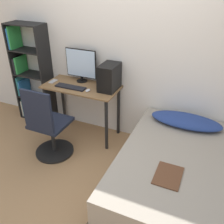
{
  "coord_description": "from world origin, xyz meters",
  "views": [
    {
      "loc": [
        1.15,
        -1.65,
        2.18
      ],
      "look_at": [
        0.14,
        0.64,
        0.75
      ],
      "focal_mm": 40.0,
      "sensor_mm": 36.0,
      "label": 1
    }
  ],
  "objects_px": {
    "monitor": "(81,65)",
    "pc_tower": "(109,77)",
    "bookshelf": "(29,77)",
    "office_chair": "(49,130)",
    "bed": "(172,174)",
    "keyboard": "(71,87)"
  },
  "relations": [
    {
      "from": "monitor",
      "to": "pc_tower",
      "type": "xyz_separation_m",
      "value": [
        0.48,
        -0.09,
        -0.08
      ]
    },
    {
      "from": "bookshelf",
      "to": "office_chair",
      "type": "bearing_deg",
      "value": -40.39
    },
    {
      "from": "office_chair",
      "to": "bed",
      "type": "bearing_deg",
      "value": -0.36
    },
    {
      "from": "pc_tower",
      "to": "keyboard",
      "type": "bearing_deg",
      "value": -161.1
    },
    {
      "from": "bookshelf",
      "to": "monitor",
      "type": "relative_size",
      "value": 3.27
    },
    {
      "from": "bookshelf",
      "to": "bed",
      "type": "relative_size",
      "value": 0.85
    },
    {
      "from": "office_chair",
      "to": "pc_tower",
      "type": "height_order",
      "value": "pc_tower"
    },
    {
      "from": "bed",
      "to": "keyboard",
      "type": "distance_m",
      "value": 1.73
    },
    {
      "from": "bookshelf",
      "to": "office_chair",
      "type": "distance_m",
      "value": 1.19
    },
    {
      "from": "bed",
      "to": "pc_tower",
      "type": "distance_m",
      "value": 1.45
    },
    {
      "from": "keyboard",
      "to": "pc_tower",
      "type": "bearing_deg",
      "value": 18.9
    },
    {
      "from": "office_chair",
      "to": "keyboard",
      "type": "distance_m",
      "value": 0.66
    },
    {
      "from": "bed",
      "to": "keyboard",
      "type": "relative_size",
      "value": 4.12
    },
    {
      "from": "bookshelf",
      "to": "bed",
      "type": "xyz_separation_m",
      "value": [
        2.47,
        -0.75,
        -0.44
      ]
    },
    {
      "from": "bookshelf",
      "to": "office_chair",
      "type": "height_order",
      "value": "bookshelf"
    },
    {
      "from": "bed",
      "to": "bookshelf",
      "type": "bearing_deg",
      "value": 163.03
    },
    {
      "from": "bookshelf",
      "to": "pc_tower",
      "type": "bearing_deg",
      "value": -1.74
    },
    {
      "from": "office_chair",
      "to": "bookshelf",
      "type": "bearing_deg",
      "value": 139.61
    },
    {
      "from": "monitor",
      "to": "office_chair",
      "type": "bearing_deg",
      "value": -94.62
    },
    {
      "from": "monitor",
      "to": "bed",
      "type": "bearing_deg",
      "value": -27.61
    },
    {
      "from": "bookshelf",
      "to": "monitor",
      "type": "xyz_separation_m",
      "value": [
        0.94,
        0.05,
        0.33
      ]
    },
    {
      "from": "monitor",
      "to": "keyboard",
      "type": "bearing_deg",
      "value": -96.24
    }
  ]
}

